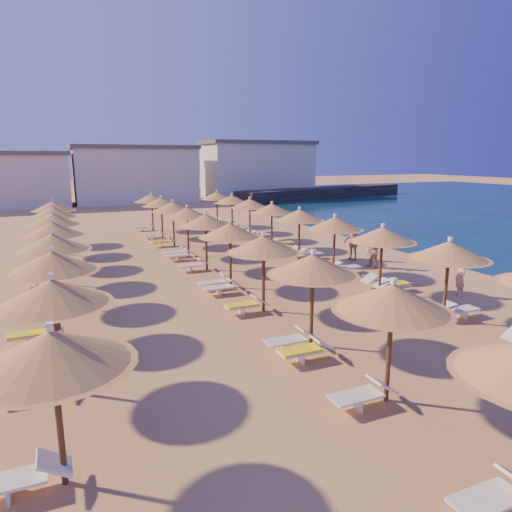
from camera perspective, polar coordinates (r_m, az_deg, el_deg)
name	(u,v)px	position (r m, az deg, el deg)	size (l,w,h in m)	color
ground	(325,304)	(18.73, 8.57, -5.94)	(220.00, 220.00, 0.00)	tan
jetty	(325,193)	(67.99, 8.61, 7.85)	(30.00, 4.00, 1.50)	black
hotel_blocks	(150,173)	(62.95, -13.15, 10.02)	(48.85, 9.31, 8.10)	beige
parasol_row_east	(335,224)	(22.82, 9.84, 3.93)	(2.84, 38.97, 3.09)	brown
parasol_row_west	(230,231)	(20.35, -3.26, 3.09)	(2.84, 38.97, 3.09)	brown
parasol_row_inland	(53,236)	(20.91, -24.05, 2.29)	(2.84, 28.13, 3.09)	brown
loungers	(243,277)	(21.31, -1.57, -2.60)	(15.81, 37.62, 0.66)	silver
beachgoer_a	(460,278)	(21.21, 24.17, -2.58)	(0.56, 0.37, 1.54)	tan
beachgoer_b	(373,251)	(25.00, 14.46, 0.65)	(0.92, 0.72, 1.89)	tan
beachgoer_c	(353,243)	(26.75, 12.04, 1.55)	(1.13, 0.47, 1.92)	tan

